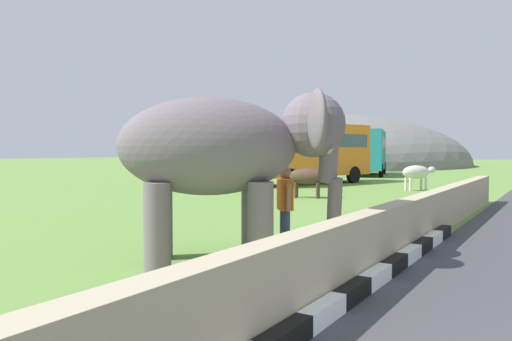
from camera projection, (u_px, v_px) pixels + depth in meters
name	position (u px, v px, depth m)	size (l,w,h in m)	color
barrier_parapet	(334.00, 260.00, 6.44)	(28.00, 0.36, 1.00)	tan
elephant	(229.00, 150.00, 8.42)	(3.75, 3.90, 2.99)	slate
person_handler	(285.00, 204.00, 9.24)	(0.54, 0.50, 1.66)	navy
bus_orange	(309.00, 148.00, 28.15)	(8.73, 4.84, 3.50)	orange
bus_teal	(368.00, 149.00, 38.07)	(8.40, 4.57, 3.50)	teal
cow_near	(306.00, 177.00, 19.86)	(1.04, 1.92, 1.23)	#473323
cow_mid	(417.00, 173.00, 23.55)	(1.74, 1.50, 1.23)	beige
hill_east	(333.00, 165.00, 63.50)	(42.01, 33.61, 13.00)	slate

